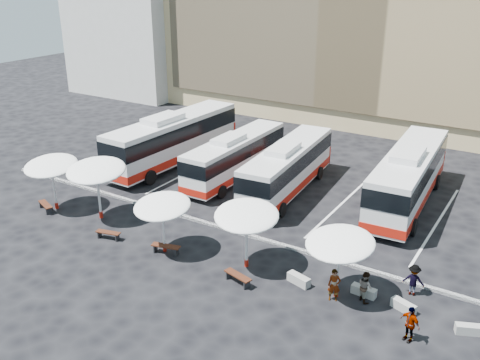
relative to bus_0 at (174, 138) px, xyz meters
The scene contains 25 objects.
ground 11.45m from the bus_0, 44.18° to the right, with size 120.00×120.00×0.00m, color black.
apartment_block 29.17m from the bus_0, 134.67° to the left, with size 14.00×14.00×18.00m, color beige.
curb_divider 11.10m from the bus_0, 42.29° to the right, with size 34.00×0.25×0.15m, color black.
bay_lines 8.34m from the bus_0, ahead, with size 24.15×12.00×0.01m.
bus_0 is the anchor object (origin of this frame).
bus_1 5.71m from the bus_0, ahead, with size 2.55×10.74×3.41m.
bus_2 10.11m from the bus_0, ahead, with size 3.36×11.51×3.60m.
bus_3 17.72m from the bus_0, ahead, with size 3.50×12.72×3.99m.
sunshade_0 10.71m from the bus_0, 96.69° to the right, with size 4.27×4.30×3.44m.
sunshade_1 10.36m from the bus_0, 77.78° to the right, with size 4.69×4.72×3.69m.
sunshade_2 13.92m from the bus_0, 53.88° to the right, with size 3.41×3.44×3.19m.
sunshade_3 16.40m from the bus_0, 38.57° to the right, with size 4.26×4.28×3.44m.
sunshade_4 20.57m from the bus_0, 29.94° to the right, with size 3.86×3.89×3.33m.
wood_bench_0 11.45m from the bus_0, 97.76° to the right, with size 1.62×0.96×0.48m.
wood_bench_1 12.80m from the bus_0, 68.95° to the right, with size 1.51×0.72×0.45m.
wood_bench_2 14.26m from the bus_0, 53.54° to the right, with size 1.65×0.80×0.49m.
wood_bench_3 17.84m from the bus_0, 41.61° to the right, with size 1.63×0.80×0.48m.
conc_bench_0 18.96m from the bus_0, 32.89° to the right, with size 1.22×0.41×0.46m, color gray.
conc_bench_1 21.24m from the bus_0, 26.69° to the right, with size 1.18×0.39×0.44m, color gray.
conc_bench_2 23.06m from the bus_0, 24.94° to the right, with size 1.17×0.39×0.44m, color gray.
conc_bench_3 25.73m from the bus_0, 22.61° to the right, with size 1.14×0.38×0.43m, color gray.
passenger_0 20.78m from the bus_0, 30.77° to the right, with size 0.59×0.39×1.62m, color black.
passenger_1 21.55m from the bus_0, 27.48° to the right, with size 0.75×0.58×1.54m, color black.
passenger_2 24.57m from the bus_0, 28.38° to the right, with size 0.96×0.40×1.64m, color black.
passenger_3 22.42m from the bus_0, 21.50° to the right, with size 1.02×0.59×1.58m, color black.
Camera 1 is at (17.19, -22.99, 14.65)m, focal length 40.00 mm.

